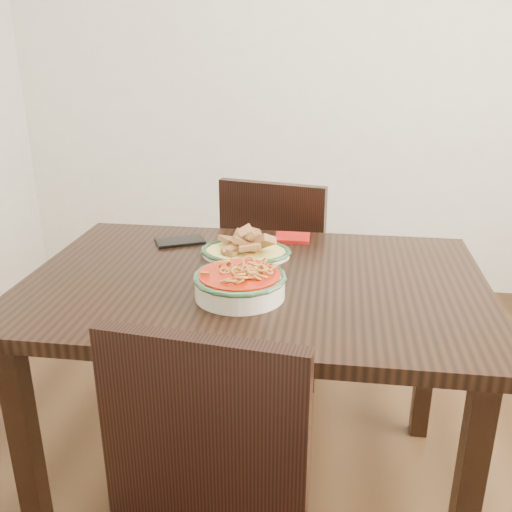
# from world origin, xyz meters

# --- Properties ---
(floor) EXTENTS (3.50, 3.50, 0.00)m
(floor) POSITION_xyz_m (0.00, 0.00, 0.00)
(floor) COLOR #311E0F
(floor) RESTS_ON ground
(wall_back) EXTENTS (3.50, 0.10, 2.60)m
(wall_back) POSITION_xyz_m (0.00, 1.75, 1.30)
(wall_back) COLOR silver
(wall_back) RESTS_ON ground
(dining_table) EXTENTS (1.32, 0.88, 0.75)m
(dining_table) POSITION_xyz_m (-0.12, 0.02, 0.66)
(dining_table) COLOR black
(dining_table) RESTS_ON ground
(chair_far) EXTENTS (0.50, 0.50, 0.89)m
(chair_far) POSITION_xyz_m (-0.12, 0.71, 0.50)
(chair_far) COLOR black
(chair_far) RESTS_ON ground
(fish_plate) EXTENTS (0.28, 0.22, 0.11)m
(fish_plate) POSITION_xyz_m (-0.18, 0.20, 0.79)
(fish_plate) COLOR #F0E3CA
(fish_plate) RESTS_ON dining_table
(noodle_bowl) EXTENTS (0.25, 0.25, 0.08)m
(noodle_bowl) POSITION_xyz_m (-0.15, -0.11, 0.79)
(noodle_bowl) COLOR beige
(noodle_bowl) RESTS_ON dining_table
(smartphone) EXTENTS (0.18, 0.15, 0.01)m
(smartphone) POSITION_xyz_m (-0.42, 0.29, 0.76)
(smartphone) COLOR black
(smartphone) RESTS_ON dining_table
(napkin) EXTENTS (0.12, 0.10, 0.01)m
(napkin) POSITION_xyz_m (-0.05, 0.38, 0.76)
(napkin) COLOR maroon
(napkin) RESTS_ON dining_table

